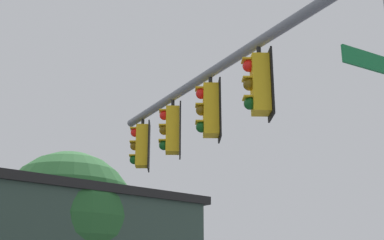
# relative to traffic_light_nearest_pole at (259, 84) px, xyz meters

# --- Properties ---
(mast_arm) EXTENTS (7.49, 4.18, 0.20)m
(mast_arm) POSITION_rel_traffic_light_nearest_pole_xyz_m (1.19, 0.62, 0.80)
(mast_arm) COLOR slate
(traffic_light_nearest_pole) EXTENTS (0.54, 0.49, 1.31)m
(traffic_light_nearest_pole) POSITION_rel_traffic_light_nearest_pole_xyz_m (0.00, 0.00, 0.00)
(traffic_light_nearest_pole) COLOR black
(traffic_light_mid_inner) EXTENTS (0.54, 0.49, 1.31)m
(traffic_light_mid_inner) POSITION_rel_traffic_light_nearest_pole_xyz_m (1.41, 0.76, 0.00)
(traffic_light_mid_inner) COLOR black
(traffic_light_mid_outer) EXTENTS (0.54, 0.49, 1.31)m
(traffic_light_mid_outer) POSITION_rel_traffic_light_nearest_pole_xyz_m (2.81, 1.52, 0.00)
(traffic_light_mid_outer) COLOR black
(traffic_light_arm_end) EXTENTS (0.54, 0.49, 1.31)m
(traffic_light_arm_end) POSITION_rel_traffic_light_nearest_pole_xyz_m (4.22, 2.29, 0.00)
(traffic_light_arm_end) COLOR black
(tree_by_storefront) EXTENTS (4.86, 4.86, 6.81)m
(tree_by_storefront) POSITION_rel_traffic_light_nearest_pole_xyz_m (10.28, 5.23, -1.12)
(tree_by_storefront) COLOR #4C3823
(tree_by_storefront) RESTS_ON ground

